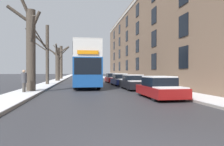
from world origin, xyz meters
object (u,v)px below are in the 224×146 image
at_px(parked_car_0, 160,88).
at_px(pedestrian_left_sidewalk, 24,81).
at_px(double_decker_bus, 86,64).
at_px(parked_car_1, 133,83).
at_px(bare_tree_left_3, 61,61).
at_px(parked_car_2, 120,80).
at_px(bare_tree_left_1, 46,53).
at_px(parked_car_3, 112,78).
at_px(bare_tree_left_0, 30,45).
at_px(bare_tree_left_2, 58,62).

height_order(parked_car_0, pedestrian_left_sidewalk, pedestrian_left_sidewalk).
height_order(double_decker_bus, parked_car_1, double_decker_bus).
bearing_deg(double_decker_bus, bare_tree_left_3, 101.40).
bearing_deg(parked_car_2, bare_tree_left_1, 172.07).
bearing_deg(parked_car_0, parked_car_1, 90.00).
relative_size(bare_tree_left_3, parked_car_3, 1.82).
xyz_separation_m(bare_tree_left_0, parked_car_0, (8.69, -4.69, -3.06)).
relative_size(parked_car_0, pedestrian_left_sidewalk, 2.28).
xyz_separation_m(double_decker_bus, parked_car_1, (4.21, -3.80, -1.89)).
relative_size(bare_tree_left_1, parked_car_0, 1.79).
bearing_deg(bare_tree_left_0, double_decker_bus, 49.71).
distance_m(parked_car_0, pedestrian_left_sidewalk, 9.65).
relative_size(bare_tree_left_2, bare_tree_left_3, 0.81).
xyz_separation_m(bare_tree_left_1, parked_car_0, (8.85, -13.25, -3.28)).
relative_size(bare_tree_left_2, parked_car_1, 1.39).
height_order(bare_tree_left_2, parked_car_3, bare_tree_left_2).
distance_m(bare_tree_left_1, bare_tree_left_3, 19.15).
height_order(bare_tree_left_3, parked_car_2, bare_tree_left_3).
bearing_deg(pedestrian_left_sidewalk, bare_tree_left_1, -178.33).
height_order(bare_tree_left_0, double_decker_bus, bare_tree_left_0).
relative_size(bare_tree_left_1, pedestrian_left_sidewalk, 4.09).
relative_size(bare_tree_left_0, pedestrian_left_sidewalk, 4.50).
distance_m(bare_tree_left_0, bare_tree_left_1, 8.56).
relative_size(bare_tree_left_0, parked_car_0, 1.97).
height_order(parked_car_3, pedestrian_left_sidewalk, pedestrian_left_sidewalk).
height_order(bare_tree_left_2, double_decker_bus, bare_tree_left_2).
distance_m(bare_tree_left_0, parked_car_1, 9.33).
height_order(bare_tree_left_0, parked_car_2, bare_tree_left_0).
bearing_deg(parked_car_2, parked_car_0, -90.00).
bearing_deg(pedestrian_left_sidewalk, double_decker_bus, 145.27).
xyz_separation_m(bare_tree_left_2, bare_tree_left_3, (-0.24, 9.50, 0.68)).
bearing_deg(parked_car_3, pedestrian_left_sidewalk, -121.77).
bearing_deg(pedestrian_left_sidewalk, bare_tree_left_3, -178.32).
distance_m(parked_car_1, parked_car_2, 5.84).
height_order(double_decker_bus, parked_car_0, double_decker_bus).
xyz_separation_m(bare_tree_left_0, pedestrian_left_sidewalk, (-0.22, -1.01, -2.71)).
bearing_deg(parked_car_2, bare_tree_left_2, 128.01).
bearing_deg(bare_tree_left_1, parked_car_3, 28.59).
relative_size(bare_tree_left_1, double_decker_bus, 0.72).
relative_size(parked_car_2, parked_car_3, 1.05).
distance_m(parked_car_3, pedestrian_left_sidewalk, 16.92).
bearing_deg(bare_tree_left_1, bare_tree_left_3, 89.65).
relative_size(bare_tree_left_2, parked_car_3, 1.48).
relative_size(bare_tree_left_2, pedestrian_left_sidewalk, 3.44).
distance_m(parked_car_0, parked_car_3, 18.07).
bearing_deg(bare_tree_left_2, parked_car_0, -69.63).
xyz_separation_m(parked_car_1, parked_car_2, (0.00, 5.84, 0.02)).
distance_m(bare_tree_left_3, double_decker_bus, 22.91).
bearing_deg(bare_tree_left_3, pedestrian_left_sidewalk, -90.35).
bearing_deg(parked_car_0, parked_car_2, 90.00).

